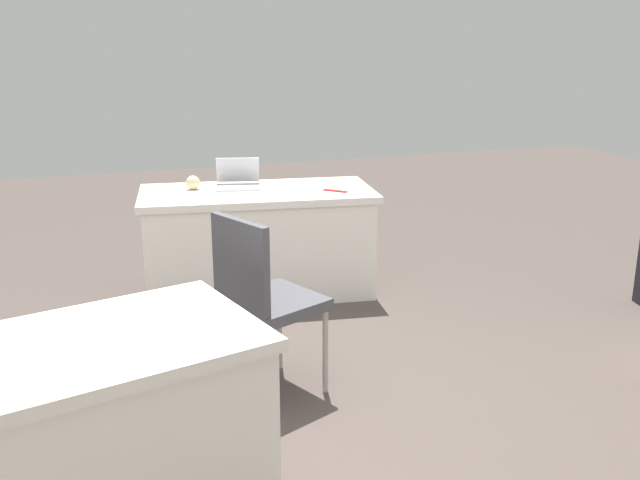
# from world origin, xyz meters

# --- Properties ---
(ground_plane) EXTENTS (14.40, 14.40, 0.00)m
(ground_plane) POSITION_xyz_m (0.00, 0.00, 0.00)
(ground_plane) COLOR #4C423D
(table_foreground) EXTENTS (1.75, 1.00, 0.76)m
(table_foreground) POSITION_xyz_m (-0.26, -2.01, 0.38)
(table_foreground) COLOR silver
(table_foreground) RESTS_ON ground
(table_mid_right) EXTENTS (1.69, 1.12, 0.76)m
(table_mid_right) POSITION_xyz_m (1.12, 0.34, 0.38)
(table_mid_right) COLOR silver
(table_mid_right) RESTS_ON ground
(chair_aisle) EXTENTS (0.58, 0.58, 0.98)m
(chair_aisle) POSITION_xyz_m (0.11, -0.46, 0.57)
(chair_aisle) COLOR #9E9993
(chair_aisle) RESTS_ON ground
(laptop_silver) EXTENTS (0.38, 0.36, 0.21)m
(laptop_silver) POSITION_xyz_m (-0.16, -2.17, 0.80)
(laptop_silver) COLOR silver
(laptop_silver) RESTS_ON table_foreground
(yarn_ball) EXTENTS (0.10, 0.10, 0.10)m
(yarn_ball) POSITION_xyz_m (0.16, -2.19, 0.81)
(yarn_ball) COLOR beige
(yarn_ball) RESTS_ON table_foreground
(scissors_red) EXTENTS (0.15, 0.16, 0.01)m
(scissors_red) POSITION_xyz_m (-0.78, -1.80, 0.76)
(scissors_red) COLOR red
(scissors_red) RESTS_ON table_foreground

